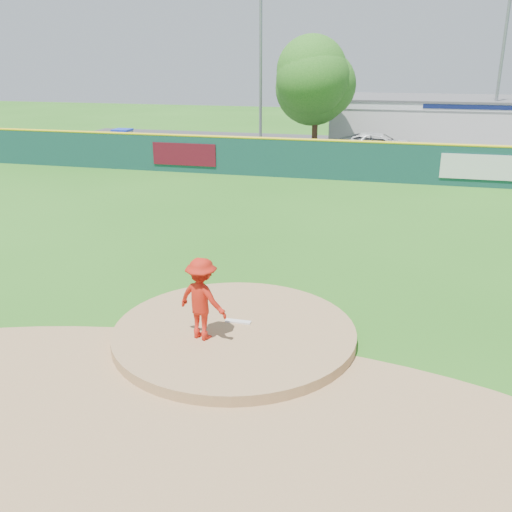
% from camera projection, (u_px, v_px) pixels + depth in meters
% --- Properties ---
extents(ground, '(120.00, 120.00, 0.00)m').
position_uv_depth(ground, '(235.00, 338.00, 13.01)').
color(ground, '#286B19').
rests_on(ground, ground).
extents(pitchers_mound, '(5.50, 5.50, 0.50)m').
position_uv_depth(pitchers_mound, '(235.00, 338.00, 13.01)').
color(pitchers_mound, '#9E774C').
rests_on(pitchers_mound, ground).
extents(pitching_rubber, '(0.60, 0.15, 0.04)m').
position_uv_depth(pitching_rubber, '(238.00, 322.00, 13.20)').
color(pitching_rubber, white).
rests_on(pitching_rubber, pitchers_mound).
extents(infield_dirt_arc, '(15.40, 15.40, 0.01)m').
position_uv_depth(infield_dirt_arc, '(188.00, 413.00, 10.27)').
color(infield_dirt_arc, '#9E774C').
rests_on(infield_dirt_arc, ground).
extents(parking_lot, '(44.00, 16.00, 0.02)m').
position_uv_depth(parking_lot, '(348.00, 152.00, 37.69)').
color(parking_lot, '#38383A').
rests_on(parking_lot, ground).
extents(pitcher, '(1.34, 1.02, 1.83)m').
position_uv_depth(pitcher, '(202.00, 299.00, 12.21)').
color(pitcher, red).
rests_on(pitcher, pitchers_mound).
extents(van, '(5.50, 2.75, 1.49)m').
position_uv_depth(van, '(379.00, 145.00, 35.51)').
color(van, silver).
rests_on(van, parking_lot).
extents(pool_building_grp, '(15.20, 8.20, 3.31)m').
position_uv_depth(pool_building_grp, '(442.00, 121.00, 40.32)').
color(pool_building_grp, silver).
rests_on(pool_building_grp, ground).
extents(fence_banners, '(18.73, 0.04, 1.20)m').
position_uv_depth(fence_banners, '(323.00, 160.00, 29.17)').
color(fence_banners, '#5B0D1B').
rests_on(fence_banners, ground).
extents(playground_slide, '(1.07, 3.01, 1.66)m').
position_uv_depth(playground_slide, '(122.00, 142.00, 36.30)').
color(playground_slide, blue).
rests_on(playground_slide, ground).
extents(outfield_fence, '(40.00, 0.14, 2.07)m').
position_uv_depth(outfield_fence, '(333.00, 159.00, 29.10)').
color(outfield_fence, '#133E3A').
rests_on(outfield_fence, ground).
extents(deciduous_tree, '(5.60, 5.60, 7.36)m').
position_uv_depth(deciduous_tree, '(316.00, 82.00, 34.81)').
color(deciduous_tree, '#382314').
rests_on(deciduous_tree, ground).
extents(light_pole_left, '(1.75, 0.25, 11.00)m').
position_uv_depth(light_pole_left, '(261.00, 56.00, 37.06)').
color(light_pole_left, gray).
rests_on(light_pole_left, ground).
extents(light_pole_right, '(1.75, 0.25, 10.00)m').
position_uv_depth(light_pole_right, '(501.00, 64.00, 35.59)').
color(light_pole_right, gray).
rests_on(light_pole_right, ground).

